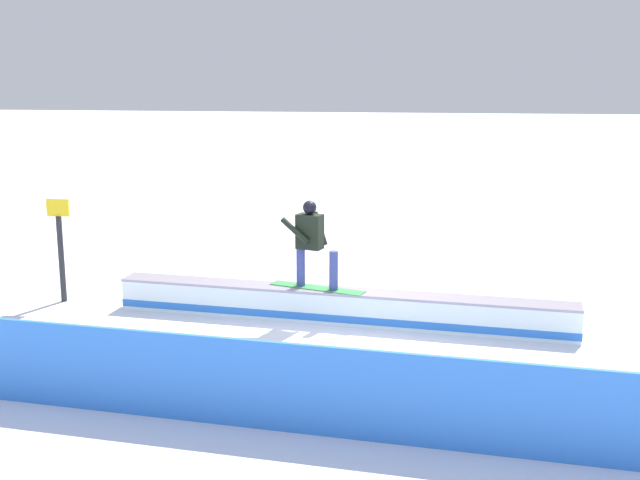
% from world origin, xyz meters
% --- Properties ---
extents(ground_plane, '(120.00, 120.00, 0.00)m').
position_xyz_m(ground_plane, '(0.00, 0.00, 0.00)').
color(ground_plane, white).
extents(grind_box, '(7.39, 1.32, 0.54)m').
position_xyz_m(grind_box, '(0.00, 0.00, 0.24)').
color(grind_box, white).
rests_on(grind_box, ground_plane).
extents(snowboarder, '(1.59, 0.74, 1.41)m').
position_xyz_m(snowboarder, '(0.46, -0.07, 1.30)').
color(snowboarder, '#3C9249').
rests_on(snowboarder, grind_box).
extents(safety_fence, '(10.36, 1.24, 1.04)m').
position_xyz_m(safety_fence, '(0.00, 3.99, 0.52)').
color(safety_fence, '#3479E8').
rests_on(safety_fence, ground_plane).
extents(trail_marker, '(0.40, 0.10, 1.81)m').
position_xyz_m(trail_marker, '(4.89, -0.54, 0.97)').
color(trail_marker, '#262628').
rests_on(trail_marker, ground_plane).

